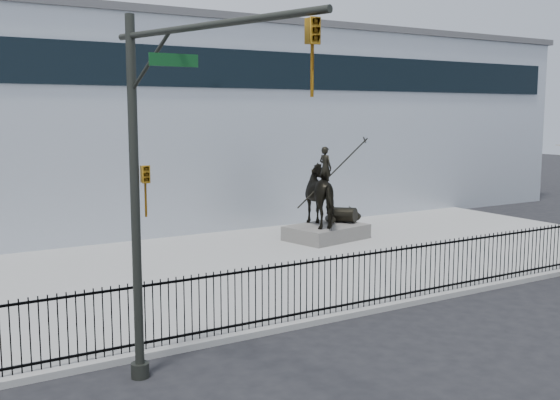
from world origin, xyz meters
TOP-DOWN VIEW (x-y plane):
  - ground at (0.00, 0.00)m, footprint 120.00×120.00m
  - plaza at (0.00, 7.00)m, footprint 30.00×12.00m
  - building at (0.00, 20.00)m, footprint 44.00×14.00m
  - picket_fence at (0.00, 1.25)m, footprint 22.10×0.10m
  - statue_plinth at (3.91, 9.26)m, footprint 3.40×2.66m
  - equestrian_statue at (3.97, 9.27)m, footprint 3.84×2.77m
  - traffic_signal_left at (-6.75, -0.62)m, footprint 1.52×4.84m

SIDE VIEW (x-z plane):
  - ground at x=0.00m, z-range 0.00..0.00m
  - plaza at x=0.00m, z-range 0.00..0.15m
  - statue_plinth at x=3.91m, z-range 0.15..0.72m
  - picket_fence at x=0.00m, z-range 0.15..1.65m
  - equestrian_statue at x=3.97m, z-range 0.26..3.57m
  - traffic_signal_left at x=-6.75m, z-range 0.53..7.53m
  - building at x=0.00m, z-range 0.00..9.00m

